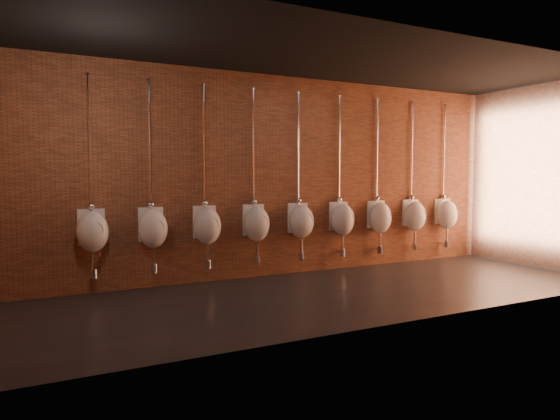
{
  "coord_description": "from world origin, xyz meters",
  "views": [
    {
      "loc": [
        -3.77,
        -5.68,
        1.62
      ],
      "look_at": [
        -0.42,
        0.9,
        1.1
      ],
      "focal_mm": 32.0,
      "sensor_mm": 36.0,
      "label": 1
    }
  ],
  "objects": [
    {
      "name": "urinal_7",
      "position": [
        2.6,
        1.35,
        0.88
      ],
      "size": [
        0.43,
        0.38,
        2.72
      ],
      "color": "white",
      "rests_on": "ground"
    },
    {
      "name": "room_shell",
      "position": [
        0.0,
        0.0,
        2.01
      ],
      "size": [
        8.54,
        3.04,
        3.22
      ],
      "color": "black",
      "rests_on": "ground"
    },
    {
      "name": "urinal_0",
      "position": [
        -3.0,
        1.35,
        0.88
      ],
      "size": [
        0.43,
        0.38,
        2.72
      ],
      "color": "white",
      "rests_on": "ground"
    },
    {
      "name": "urinal_3",
      "position": [
        -0.6,
        1.35,
        0.88
      ],
      "size": [
        0.43,
        0.38,
        2.72
      ],
      "color": "white",
      "rests_on": "ground"
    },
    {
      "name": "urinal_4",
      "position": [
        0.2,
        1.35,
        0.88
      ],
      "size": [
        0.43,
        0.38,
        2.72
      ],
      "color": "white",
      "rests_on": "ground"
    },
    {
      "name": "urinal_2",
      "position": [
        -1.4,
        1.35,
        0.88
      ],
      "size": [
        0.43,
        0.38,
        2.72
      ],
      "color": "white",
      "rests_on": "ground"
    },
    {
      "name": "urinal_5",
      "position": [
        1.0,
        1.35,
        0.88
      ],
      "size": [
        0.43,
        0.38,
        2.72
      ],
      "color": "white",
      "rests_on": "ground"
    },
    {
      "name": "ground",
      "position": [
        0.0,
        0.0,
        0.0
      ],
      "size": [
        8.5,
        8.5,
        0.0
      ],
      "primitive_type": "plane",
      "color": "black",
      "rests_on": "ground"
    },
    {
      "name": "urinal_1",
      "position": [
        -2.2,
        1.35,
        0.88
      ],
      "size": [
        0.43,
        0.38,
        2.72
      ],
      "color": "white",
      "rests_on": "ground"
    },
    {
      "name": "urinal_8",
      "position": [
        3.4,
        1.35,
        0.88
      ],
      "size": [
        0.43,
        0.38,
        2.72
      ],
      "color": "white",
      "rests_on": "ground"
    },
    {
      "name": "urinal_6",
      "position": [
        1.8,
        1.35,
        0.88
      ],
      "size": [
        0.43,
        0.38,
        2.72
      ],
      "color": "white",
      "rests_on": "ground"
    }
  ]
}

